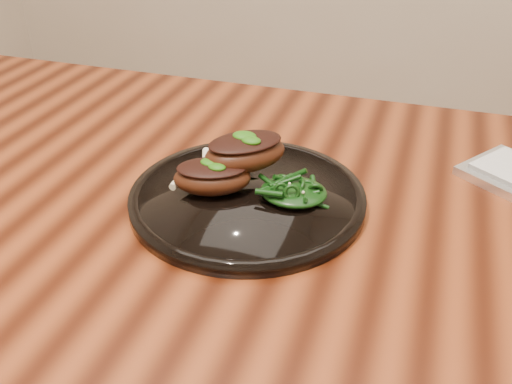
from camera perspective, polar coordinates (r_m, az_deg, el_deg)
desk at (r=0.82m, az=0.78°, el=-5.65°), size 1.60×0.80×0.75m
plate at (r=0.76m, az=-0.86°, el=-0.51°), size 0.31×0.31×0.02m
lamb_chop_front at (r=0.75m, az=-4.45°, el=1.60°), size 0.12×0.10×0.05m
lamb_chop_back at (r=0.76m, az=-1.15°, el=4.09°), size 0.13×0.13×0.05m
herb_smear at (r=0.82m, az=-1.95°, el=2.90°), size 0.07×0.05×0.00m
greens_heap at (r=0.73m, az=3.79°, el=0.41°), size 0.09×0.08×0.03m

